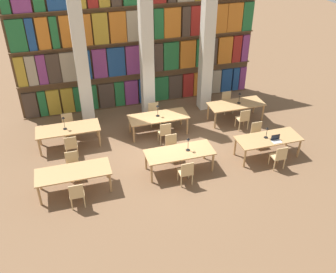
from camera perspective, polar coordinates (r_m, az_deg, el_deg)
name	(u,v)px	position (r m, az deg, el deg)	size (l,w,h in m)	color
ground_plane	(167,150)	(13.26, -0.16, -2.11)	(40.00, 40.00, 0.00)	brown
bookshelf_bank	(140,44)	(15.45, -4.32, 13.91)	(9.86, 0.35, 5.50)	brown
pillar_left	(80,50)	(13.92, -13.28, 12.64)	(0.46, 0.46, 6.00)	silver
pillar_center	(146,44)	(14.24, -3.32, 13.89)	(0.46, 0.46, 6.00)	silver
pillar_right	(207,38)	(14.95, 6.02, 14.69)	(0.46, 0.46, 6.00)	silver
reading_table_0	(73,173)	(11.49, -14.24, -5.46)	(2.20, 0.89, 0.73)	tan
chair_0	(77,194)	(11.04, -13.74, -8.48)	(0.42, 0.40, 0.87)	tan
chair_1	(73,164)	(12.19, -14.33, -4.11)	(0.42, 0.40, 0.87)	tan
reading_table_1	(179,154)	(11.97, 1.76, -2.61)	(2.20, 0.89, 0.73)	tan
chair_2	(186,172)	(11.52, 2.75, -5.41)	(0.42, 0.40, 0.87)	tan
chair_3	(172,146)	(12.64, 0.60, -1.50)	(0.42, 0.40, 0.87)	tan
desk_lamp_0	(188,142)	(11.82, 3.09, -0.83)	(0.14, 0.14, 0.47)	black
reading_table_2	(268,140)	(13.08, 15.04, -0.48)	(2.20, 0.89, 0.73)	tan
chair_4	(279,156)	(12.68, 16.53, -2.92)	(0.42, 0.40, 0.87)	tan
chair_5	(257,133)	(13.70, 13.45, 0.45)	(0.42, 0.40, 0.87)	tan
desk_lamp_1	(267,131)	(12.89, 14.85, 0.86)	(0.14, 0.14, 0.41)	black
laptop	(276,140)	(12.91, 16.18, -0.54)	(0.32, 0.22, 0.21)	silver
reading_table_3	(68,130)	(13.62, -14.98, 0.96)	(2.20, 0.89, 0.73)	tan
chair_6	(71,146)	(13.10, -14.55, -1.34)	(0.42, 0.40, 0.87)	tan
chair_7	(68,124)	(14.35, -14.98, 1.79)	(0.42, 0.40, 0.87)	tan
desk_lamp_2	(64,121)	(13.40, -15.62, 2.32)	(0.14, 0.14, 0.50)	black
reading_table_4	(158,118)	(13.90, -1.48, 2.83)	(2.20, 0.89, 0.73)	tan
chair_8	(165,132)	(13.40, -0.52, 0.66)	(0.42, 0.40, 0.87)	tan
chair_9	(154,113)	(14.61, -2.11, 3.57)	(0.42, 0.40, 0.87)	tan
desk_lamp_3	(158,109)	(13.74, -1.59, 4.28)	(0.14, 0.14, 0.46)	black
reading_table_5	(236,105)	(15.02, 10.34, 4.71)	(2.20, 0.89, 0.73)	tan
chair_10	(243,118)	(14.53, 11.37, 2.72)	(0.42, 0.40, 0.87)	tan
chair_11	(227,102)	(15.67, 9.01, 5.29)	(0.42, 0.40, 0.87)	tan
desk_lamp_4	(240,96)	(14.91, 10.86, 6.06)	(0.14, 0.14, 0.46)	black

